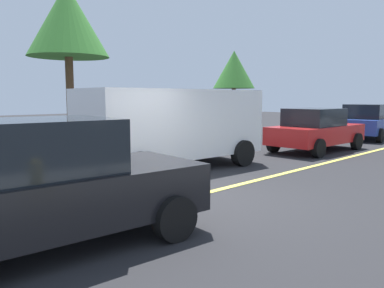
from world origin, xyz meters
TOP-DOWN VIEW (x-y plane):
  - ground_plane at (0.00, 0.00)m, footprint 80.00×80.00m
  - lane_marking_centre at (3.00, 0.00)m, footprint 28.00×0.16m
  - white_van at (1.89, 2.55)m, footprint 5.30×2.48m
  - car_red_mid_road at (8.03, 1.54)m, footprint 4.28×2.05m
  - car_blue_approaching at (13.71, 1.97)m, footprint 4.22×2.51m
  - car_black_crossing at (-3.01, -0.56)m, footprint 4.23×2.21m
  - tree_left_verge at (9.60, 6.82)m, footprint 2.05×2.05m
  - tree_centre_verge at (1.26, 7.34)m, footprint 2.79×2.79m

SIDE VIEW (x-z plane):
  - ground_plane at x=0.00m, z-range 0.00..0.00m
  - lane_marking_centre at x=3.00m, z-range 0.00..0.01m
  - car_red_mid_road at x=8.03m, z-range 0.01..1.60m
  - car_blue_approaching at x=13.71m, z-range 0.00..1.67m
  - car_black_crossing at x=-3.01m, z-range -0.01..1.70m
  - white_van at x=1.89m, z-range 0.17..2.37m
  - tree_left_verge at x=9.60m, z-range 1.19..5.46m
  - tree_centre_verge at x=1.26m, z-range 1.66..7.53m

